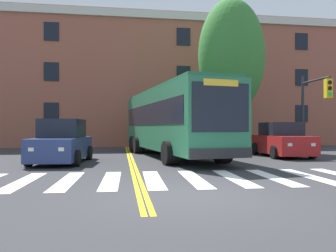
% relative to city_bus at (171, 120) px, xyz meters
% --- Properties ---
extents(ground_plane, '(120.00, 120.00, 0.00)m').
position_rel_city_bus_xyz_m(ground_plane, '(-1.08, -9.71, -1.92)').
color(ground_plane, '#303033').
extents(crosswalk, '(11.69, 3.77, 0.01)m').
position_rel_city_bus_xyz_m(crosswalk, '(-1.04, -7.34, -1.92)').
color(crosswalk, white).
rests_on(crosswalk, ground).
extents(lane_line_yellow_inner, '(0.12, 36.00, 0.01)m').
position_rel_city_bus_xyz_m(lane_line_yellow_inner, '(-2.21, 6.66, -1.92)').
color(lane_line_yellow_inner, gold).
rests_on(lane_line_yellow_inner, ground).
extents(lane_line_yellow_outer, '(0.12, 36.00, 0.01)m').
position_rel_city_bus_xyz_m(lane_line_yellow_outer, '(-2.05, 6.66, -1.92)').
color(lane_line_yellow_outer, gold).
rests_on(lane_line_yellow_outer, ground).
extents(city_bus, '(4.26, 11.95, 3.53)m').
position_rel_city_bus_xyz_m(city_bus, '(0.00, 0.00, 0.00)').
color(city_bus, '#28704C').
rests_on(city_bus, ground).
extents(car_navy_near_lane, '(2.36, 4.46, 1.90)m').
position_rel_city_bus_xyz_m(car_navy_near_lane, '(-5.14, -2.26, -1.07)').
color(car_navy_near_lane, navy).
rests_on(car_navy_near_lane, ground).
extents(car_red_far_lane, '(2.34, 4.43, 1.80)m').
position_rel_city_bus_xyz_m(car_red_far_lane, '(5.82, -0.70, -1.10)').
color(car_red_far_lane, '#AD1E1E').
rests_on(car_red_far_lane, ground).
extents(car_grey_behind_bus, '(2.41, 4.75, 1.79)m').
position_rel_city_bus_xyz_m(car_grey_behind_bus, '(1.23, 8.23, -1.11)').
color(car_grey_behind_bus, slate).
rests_on(car_grey_behind_bus, ground).
extents(traffic_light_near_corner, '(0.34, 2.71, 4.61)m').
position_rel_city_bus_xyz_m(traffic_light_near_corner, '(8.12, -0.01, 1.12)').
color(traffic_light_near_corner, '#28282D').
rests_on(traffic_light_near_corner, ground).
extents(street_tree_curbside_large, '(4.47, 3.86, 9.85)m').
position_rel_city_bus_xyz_m(street_tree_curbside_large, '(4.46, 3.28, 4.23)').
color(street_tree_curbside_large, brown).
rests_on(street_tree_curbside_large, ground).
extents(building_facade, '(37.97, 7.74, 10.82)m').
position_rel_city_bus_xyz_m(building_facade, '(-2.72, 12.43, 3.49)').
color(building_facade, '#9E5642').
rests_on(building_facade, ground).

